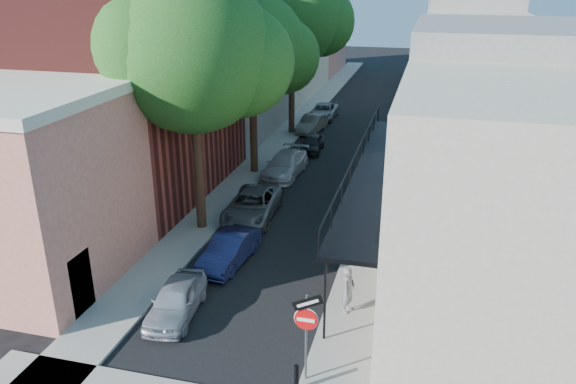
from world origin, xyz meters
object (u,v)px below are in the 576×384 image
Objects in this scene: parked_car_f at (312,124)px; pedestrian at (348,290)px; bollard at (297,377)px; parked_car_e at (312,144)px; parked_car_b at (230,250)px; parked_car_c at (252,205)px; oak_near at (204,55)px; oak_far at (299,16)px; parked_car_a at (176,300)px; parked_car_g at (324,111)px; parked_car_d at (285,165)px; oak_mid at (260,51)px; sign_post at (306,323)px.

pedestrian is at bearing -67.53° from parked_car_f.
bollard is 0.24× the size of parked_car_e.
parked_car_c is at bearing 102.20° from parked_car_b.
oak_near reaches higher than parked_car_b.
oak_far reaches higher than parked_car_a.
parked_car_g is (-0.98, 24.84, -0.03)m from parked_car_b.
oak_far is at bearing 92.54° from parked_car_c.
parked_car_g is at bearing 78.30° from oak_far.
oak_near is 2.99× the size of parked_car_f.
parked_car_b reaches higher than parked_car_a.
parked_car_f is 2.28× the size of pedestrian.
parked_car_d reaches higher than parked_car_c.
oak_mid is 12.97m from parked_car_b.
oak_far is 2.51× the size of parked_car_c.
parked_car_f is at bearing 84.02° from oak_mid.
oak_far reaches higher than parked_car_c.
oak_mid is at bearing -115.81° from parked_car_e.
parked_car_c is at bearing -86.55° from parked_car_d.
sign_post is at bearing -76.09° from oak_far.
oak_far is (-6.51, 26.30, 6.22)m from sign_post.
parked_car_d is 9.70m from parked_car_f.
parked_car_b is 0.81× the size of parked_car_d.
bollard is at bearing -34.76° from parked_car_a.
parked_car_g is (-0.46, 14.02, -0.08)m from parked_car_d.
parked_car_g is (-5.38, 31.49, 0.07)m from bollard.
parked_car_c is at bearing 115.24° from sign_post.
oak_mid reaches higher than pedestrian.
parked_car_b is 1.13× the size of parked_car_e.
oak_mid is at bearing 100.30° from parked_car_c.
oak_near is 8.01m from oak_mid.
parked_car_d is at bearing 84.18° from parked_car_a.
oak_far is 9.06m from parked_car_e.
bollard is 12.22m from parked_car_c.
parked_car_b is 15.75m from parked_car_e.
bollard is 31.95m from parked_car_g.
bollard is (-0.16, -0.47, -1.52)m from sign_post.
oak_mid is 16.41m from parked_car_a.
parked_car_b reaches higher than parked_car_g.
parked_car_d is (1.44, -9.29, -7.59)m from oak_far.
parked_car_c is 6.28m from parked_car_d.
oak_far is 2.81× the size of parked_car_g.
parked_car_b is (1.95, -20.11, -7.64)m from oak_far.
parked_car_d reaches higher than parked_car_f.
sign_post is 22.45m from parked_car_e.
pedestrian is at bearing -61.88° from oak_mid.
pedestrian reaches higher than parked_car_c.
oak_far is (-6.35, 26.77, 7.74)m from bollard.
oak_mid is at bearing 173.87° from parked_car_d.
parked_car_b is at bearing -86.54° from parked_car_c.
oak_far reaches higher than oak_near.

